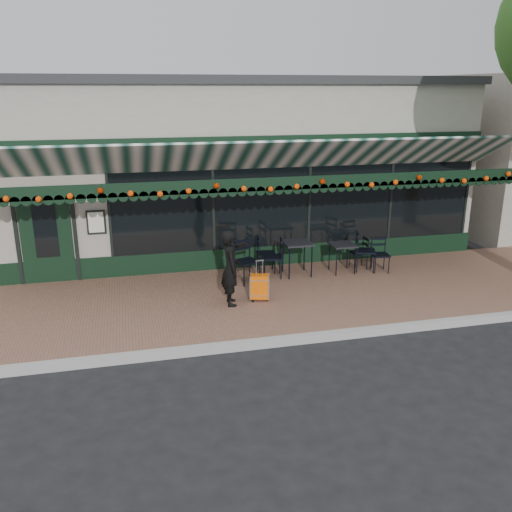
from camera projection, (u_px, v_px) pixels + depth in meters
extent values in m
plane|color=black|center=(304.00, 340.00, 9.90)|extent=(80.00, 80.00, 0.00)
cube|color=brown|center=(275.00, 297.00, 11.73)|extent=(18.00, 4.00, 0.15)
cube|color=#9E9E99|center=(306.00, 338.00, 9.80)|extent=(18.00, 0.16, 0.15)
cube|color=#AAA193|center=(224.00, 162.00, 16.66)|extent=(12.00, 8.00, 4.50)
cube|color=black|center=(301.00, 205.00, 13.37)|extent=(9.20, 0.04, 2.00)
cube|color=black|center=(46.00, 235.00, 12.15)|extent=(1.10, 0.07, 2.20)
cube|color=silver|center=(96.00, 222.00, 12.28)|extent=(0.42, 0.04, 0.55)
cube|color=black|center=(270.00, 184.00, 11.51)|extent=(12.00, 0.03, 0.28)
cylinder|color=#DB4206|center=(271.00, 185.00, 11.46)|extent=(11.60, 0.12, 0.12)
imported|color=black|center=(230.00, 268.00, 10.95)|extent=(0.40, 0.59, 1.56)
cube|color=#E55A07|center=(260.00, 287.00, 11.28)|extent=(0.43, 0.31, 0.51)
cube|color=black|center=(260.00, 299.00, 11.36)|extent=(0.43, 0.31, 0.05)
cube|color=silver|center=(260.00, 268.00, 11.16)|extent=(0.17, 0.07, 0.31)
cube|color=black|center=(343.00, 245.00, 12.92)|extent=(0.57, 0.57, 0.04)
cylinder|color=black|center=(336.00, 262.00, 12.75)|extent=(0.03, 0.03, 0.66)
cylinder|color=black|center=(355.00, 261.00, 12.86)|extent=(0.03, 0.03, 0.66)
cylinder|color=black|center=(329.00, 257.00, 13.19)|extent=(0.03, 0.03, 0.66)
cylinder|color=black|center=(347.00, 255.00, 13.30)|extent=(0.03, 0.03, 0.66)
cube|color=black|center=(297.00, 243.00, 12.71)|extent=(0.65, 0.65, 0.04)
cylinder|color=black|center=(289.00, 264.00, 12.51)|extent=(0.03, 0.03, 0.76)
cylinder|color=black|center=(312.00, 262.00, 12.64)|extent=(0.03, 0.03, 0.76)
cylinder|color=black|center=(283.00, 257.00, 13.02)|extent=(0.03, 0.03, 0.76)
cylinder|color=black|center=(304.00, 255.00, 13.14)|extent=(0.03, 0.03, 0.76)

